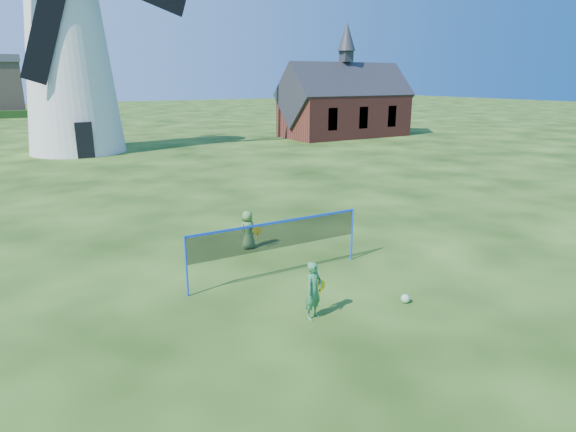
# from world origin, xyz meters

# --- Properties ---
(ground) EXTENTS (220.00, 220.00, 0.00)m
(ground) POSITION_xyz_m (0.00, 0.00, 0.00)
(ground) COLOR black
(ground) RESTS_ON ground
(windmill) EXTENTS (15.71, 6.52, 20.44)m
(windmill) POSITION_xyz_m (-1.60, 27.47, 6.86)
(windmill) COLOR silver
(windmill) RESTS_ON ground
(chapel) EXTENTS (11.76, 5.70, 9.94)m
(chapel) POSITION_xyz_m (21.14, 26.16, 2.80)
(chapel) COLOR maroon
(chapel) RESTS_ON ground
(badminton_net) EXTENTS (5.05, 0.05, 1.55)m
(badminton_net) POSITION_xyz_m (-0.40, 0.06, 1.14)
(badminton_net) COLOR blue
(badminton_net) RESTS_ON ground
(player_girl) EXTENTS (0.70, 0.47, 1.32)m
(player_girl) POSITION_xyz_m (-0.86, -2.44, 0.66)
(player_girl) COLOR #327D49
(player_girl) RESTS_ON ground
(player_boy) EXTENTS (0.69, 0.51, 1.21)m
(player_boy) POSITION_xyz_m (-0.10, 2.49, 0.61)
(player_boy) COLOR #50833F
(player_boy) RESTS_ON ground
(play_ball) EXTENTS (0.22, 0.22, 0.22)m
(play_ball) POSITION_xyz_m (1.45, -2.91, 0.11)
(play_ball) COLOR green
(play_ball) RESTS_ON ground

